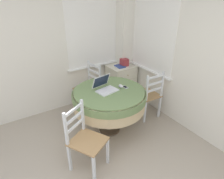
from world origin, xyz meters
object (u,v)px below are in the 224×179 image
at_px(cell_phone, 125,87).
at_px(dining_chair_camera_near, 85,140).
at_px(storage_box, 124,62).
at_px(dining_chair_near_back_window, 89,88).
at_px(laptop, 105,87).
at_px(corner_cabinet, 121,81).
at_px(dining_chair_near_right_window, 148,95).
at_px(round_dining_table, 109,98).
at_px(book_on_cabinet, 120,66).
at_px(computer_mouse, 121,86).

relative_size(cell_phone, dining_chair_camera_near, 0.12).
height_order(cell_phone, storage_box, storage_box).
height_order(dining_chair_near_back_window, dining_chair_camera_near, same).
bearing_deg(laptop, corner_cabinet, 42.83).
relative_size(cell_phone, dining_chair_near_right_window, 0.12).
bearing_deg(dining_chair_camera_near, round_dining_table, 35.60).
bearing_deg(book_on_cabinet, dining_chair_near_back_window, -179.63).
bearing_deg(dining_chair_near_back_window, book_on_cabinet, 0.37).
xyz_separation_m(dining_chair_near_back_window, dining_chair_camera_near, (-0.74, -1.35, 0.00)).
bearing_deg(dining_chair_near_back_window, cell_phone, -75.86).
relative_size(cell_phone, corner_cabinet, 0.15).
xyz_separation_m(laptop, computer_mouse, (0.27, -0.06, -0.02)).
distance_m(dining_chair_near_right_window, book_on_cabinet, 0.93).
xyz_separation_m(cell_phone, dining_chair_near_right_window, (0.56, 0.02, -0.33)).
height_order(laptop, dining_chair_camera_near, laptop).
height_order(dining_chair_near_back_window, dining_chair_near_right_window, same).
height_order(computer_mouse, dining_chair_near_back_window, dining_chair_near_back_window).
bearing_deg(corner_cabinet, dining_chair_near_right_window, -91.93).
bearing_deg(cell_phone, laptop, 163.86).
distance_m(dining_chair_near_back_window, corner_cabinet, 0.82).
xyz_separation_m(laptop, dining_chair_near_right_window, (0.89, -0.08, -0.37)).
relative_size(round_dining_table, dining_chair_near_right_window, 1.27).
bearing_deg(laptop, dining_chair_near_back_window, 82.68).
distance_m(round_dining_table, cell_phone, 0.32).
bearing_deg(cell_phone, dining_chair_near_back_window, 104.14).
distance_m(laptop, dining_chair_near_back_window, 0.89).
bearing_deg(dining_chair_near_right_window, cell_phone, -178.10).
bearing_deg(laptop, round_dining_table, -53.51).
bearing_deg(storage_box, dining_chair_near_right_window, -94.82).
distance_m(computer_mouse, cell_phone, 0.07).
bearing_deg(dining_chair_near_right_window, storage_box, 85.18).
bearing_deg(round_dining_table, cell_phone, -7.58).
bearing_deg(book_on_cabinet, corner_cabinet, 34.87).
height_order(laptop, computer_mouse, laptop).
xyz_separation_m(dining_chair_near_right_window, dining_chair_camera_near, (-1.53, -0.47, 0.00)).
xyz_separation_m(laptop, book_on_cabinet, (0.85, 0.80, -0.07)).
relative_size(laptop, dining_chair_camera_near, 0.39).
distance_m(laptop, book_on_cabinet, 1.17).
distance_m(laptop, dining_chair_near_right_window, 0.97).
distance_m(storage_box, book_on_cabinet, 0.13).
height_order(round_dining_table, dining_chair_camera_near, dining_chair_camera_near).
xyz_separation_m(cell_phone, storage_box, (0.63, 0.90, 0.04)).
xyz_separation_m(laptop, cell_phone, (0.33, -0.09, -0.04)).
bearing_deg(round_dining_table, dining_chair_camera_near, -144.40).
bearing_deg(dining_chair_camera_near, corner_cabinet, 41.86).
distance_m(dining_chair_camera_near, book_on_cabinet, 2.04).
height_order(computer_mouse, cell_phone, computer_mouse).
height_order(round_dining_table, computer_mouse, computer_mouse).
bearing_deg(dining_chair_camera_near, dining_chair_near_right_window, 17.08).
distance_m(laptop, computer_mouse, 0.27).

